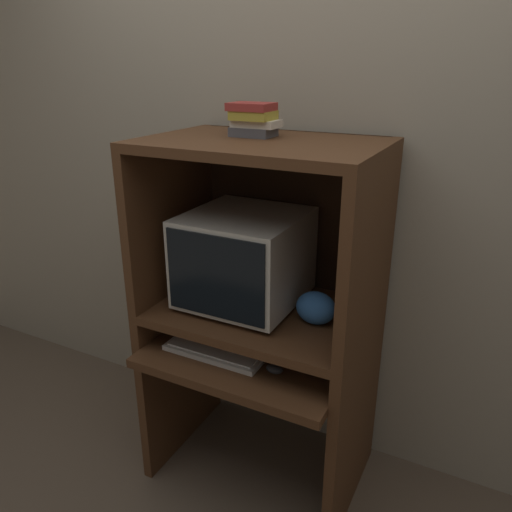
% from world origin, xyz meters
% --- Properties ---
extents(ground_plane, '(12.00, 12.00, 0.00)m').
position_xyz_m(ground_plane, '(0.00, 0.00, 0.00)').
color(ground_plane, brown).
extents(wall_back, '(6.00, 0.06, 2.60)m').
position_xyz_m(wall_back, '(0.00, 0.66, 1.30)').
color(wall_back, gray).
rests_on(wall_back, ground_plane).
extents(desk_base, '(0.87, 0.68, 0.67)m').
position_xyz_m(desk_base, '(0.00, 0.25, 0.42)').
color(desk_base, '#4C2D19').
rests_on(desk_base, ground_plane).
extents(desk_monitor_shelf, '(0.87, 0.60, 0.15)m').
position_xyz_m(desk_monitor_shelf, '(0.00, 0.30, 0.78)').
color(desk_monitor_shelf, '#4C2D19').
rests_on(desk_monitor_shelf, desk_base).
extents(hutch_upper, '(0.87, 0.60, 0.67)m').
position_xyz_m(hutch_upper, '(0.00, 0.33, 1.24)').
color(hutch_upper, '#4C2D19').
rests_on(hutch_upper, desk_monitor_shelf).
extents(crt_monitor, '(0.44, 0.46, 0.38)m').
position_xyz_m(crt_monitor, '(-0.08, 0.31, 1.01)').
color(crt_monitor, beige).
rests_on(crt_monitor, desk_monitor_shelf).
extents(keyboard, '(0.40, 0.14, 0.03)m').
position_xyz_m(keyboard, '(-0.11, 0.11, 0.68)').
color(keyboard, beige).
rests_on(keyboard, desk_base).
extents(mouse, '(0.07, 0.05, 0.03)m').
position_xyz_m(mouse, '(0.15, 0.10, 0.68)').
color(mouse, '#28282B').
rests_on(mouse, desk_base).
extents(snack_bag, '(0.15, 0.12, 0.13)m').
position_xyz_m(snack_bag, '(0.24, 0.28, 0.88)').
color(snack_bag, '#336BB7').
rests_on(snack_bag, desk_monitor_shelf).
extents(book_stack, '(0.17, 0.13, 0.12)m').
position_xyz_m(book_stack, '(-0.06, 0.36, 1.54)').
color(book_stack, '#4C4C51').
rests_on(book_stack, hutch_upper).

